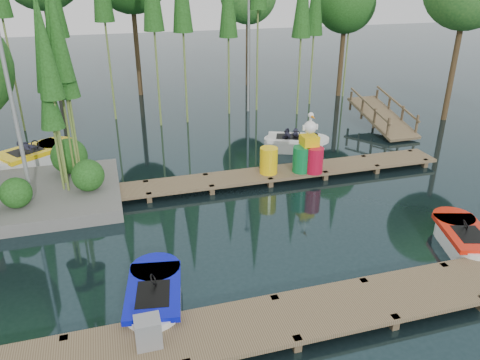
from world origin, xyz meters
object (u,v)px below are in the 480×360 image
object	(u,v)px
boat_blue	(155,297)
boat_yellow_far	(34,157)
drum_cluster	(310,154)
utility_cabinet	(148,332)
yellow_barrel	(269,160)
boat_red	(464,239)

from	to	relation	value
boat_blue	boat_yellow_far	xyz separation A→B (m)	(-3.33, 9.41, 0.07)
boat_yellow_far	drum_cluster	world-z (taller)	drum_cluster
utility_cabinet	yellow_barrel	bearing A→B (deg)	55.30
yellow_barrel	utility_cabinet	bearing A→B (deg)	-124.70
utility_cabinet	boat_red	bearing A→B (deg)	10.56
boat_red	drum_cluster	size ratio (longest dim) A/B	1.29
boat_blue	boat_yellow_far	world-z (taller)	boat_yellow_far
boat_yellow_far	utility_cabinet	distance (m)	11.26
boat_blue	drum_cluster	size ratio (longest dim) A/B	1.29
boat_blue	utility_cabinet	size ratio (longest dim) A/B	4.54
boat_yellow_far	drum_cluster	bearing A→B (deg)	-38.22
boat_blue	boat_yellow_far	distance (m)	9.99
boat_red	boat_yellow_far	size ratio (longest dim) A/B	0.82
boat_yellow_far	utility_cabinet	bearing A→B (deg)	-89.34
boat_blue	yellow_barrel	distance (m)	7.24
boat_yellow_far	utility_cabinet	xyz separation A→B (m)	(3.07, -10.83, 0.28)
boat_red	boat_yellow_far	xyz separation A→B (m)	(-11.47, 9.26, 0.08)
yellow_barrel	drum_cluster	distance (m)	1.46
boat_red	boat_yellow_far	bearing A→B (deg)	157.74
boat_yellow_far	boat_red	bearing A→B (deg)	-54.11
yellow_barrel	boat_blue	bearing A→B (deg)	-129.38
drum_cluster	boat_red	bearing A→B (deg)	-68.32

